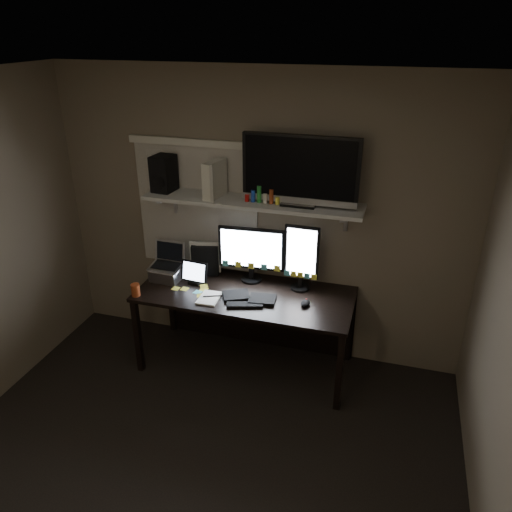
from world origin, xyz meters
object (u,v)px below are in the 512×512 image
at_px(tv, 300,171).
at_px(keyboard, 249,298).
at_px(monitor_portrait, 301,258).
at_px(mouse, 305,303).
at_px(speaker, 164,173).
at_px(tablet, 195,273).
at_px(monitor_landscape, 251,254).
at_px(laptop, 166,263).
at_px(desk, 249,304).
at_px(cup, 136,290).
at_px(game_console, 215,179).

bearing_deg(tv, keyboard, -138.56).
xyz_separation_m(monitor_portrait, mouse, (0.10, -0.26, -0.27)).
xyz_separation_m(keyboard, speaker, (-0.84, 0.32, 0.89)).
bearing_deg(tablet, mouse, 0.37).
height_order(monitor_landscape, monitor_portrait, monitor_portrait).
bearing_deg(laptop, desk, 8.67).
bearing_deg(monitor_landscape, keyboard, -80.14).
distance_m(desk, monitor_landscape, 0.44).
xyz_separation_m(desk, tablet, (-0.46, -0.09, 0.28)).
relative_size(cup, speaker, 0.35).
bearing_deg(monitor_landscape, cup, -151.24).
xyz_separation_m(tablet, cup, (-0.39, -0.33, -0.05)).
relative_size(tablet, tv, 0.27).
bearing_deg(monitor_landscape, tablet, -159.76).
relative_size(mouse, cup, 1.06).
bearing_deg(game_console, monitor_portrait, 14.51).
xyz_separation_m(monitor_portrait, laptop, (-1.16, -0.17, -0.13)).
relative_size(game_console, speaker, 1.00).
height_order(desk, tablet, tablet).
bearing_deg(keyboard, monitor_portrait, 22.33).
xyz_separation_m(monitor_portrait, tv, (-0.04, -0.01, 0.73)).
bearing_deg(speaker, keyboard, -15.14).
distance_m(mouse, cup, 1.40).
bearing_deg(speaker, game_console, 0.37).
relative_size(cup, game_console, 0.35).
bearing_deg(tablet, monitor_portrait, 16.45).
distance_m(monitor_portrait, keyboard, 0.54).
height_order(monitor_portrait, cup, monitor_portrait).
xyz_separation_m(cup, game_console, (0.54, 0.48, 0.85)).
bearing_deg(desk, speaker, 172.36).
height_order(tv, speaker, tv).
height_order(desk, mouse, mouse).
bearing_deg(game_console, monitor_landscape, 22.21).
bearing_deg(game_console, tablet, -122.77).
height_order(laptop, tv, tv).
bearing_deg(mouse, desk, 166.24).
bearing_deg(mouse, tv, 123.39).
xyz_separation_m(desk, game_console, (-0.31, 0.06, 1.08)).
distance_m(monitor_landscape, game_console, 0.71).
bearing_deg(cup, speaker, 82.05).
distance_m(tv, speaker, 1.18).
distance_m(tablet, game_console, 0.82).
bearing_deg(desk, cup, -153.68).
xyz_separation_m(tv, game_console, (-0.70, -0.01, -0.12)).
bearing_deg(cup, tv, 21.59).
relative_size(mouse, game_console, 0.37).
distance_m(mouse, game_console, 1.24).
distance_m(keyboard, mouse, 0.46).
bearing_deg(desk, tablet, -169.15).
xyz_separation_m(game_console, speaker, (-0.47, 0.04, 0.00)).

